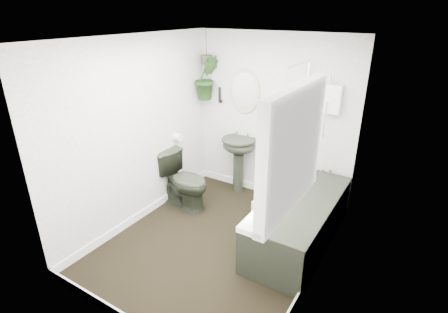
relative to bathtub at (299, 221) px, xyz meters
The scene contains 22 objects.
floor 0.99m from the bathtub, 147.99° to the right, with size 2.30×2.80×0.02m, color black.
ceiling 2.23m from the bathtub, 147.99° to the right, with size 2.30×2.80×0.02m, color white.
wall_back 1.49m from the bathtub, 131.32° to the left, with size 2.30×0.02×2.30m, color white.
wall_front 2.24m from the bathtub, 112.73° to the right, with size 2.30×0.02×2.30m, color white.
wall_left 2.20m from the bathtub, 165.69° to the right, with size 0.02×2.80×2.30m, color white.
wall_right 1.06m from the bathtub, 54.25° to the right, with size 0.02×2.80×2.30m, color white.
skirting 0.97m from the bathtub, 147.99° to the right, with size 2.30×2.80×0.10m, color white.
bathtub is the anchor object (origin of this frame).
bath_screen 1.15m from the bathtub, 123.96° to the left, with size 0.04×0.72×1.40m, color silver, non-canonical shape.
shower_box 1.51m from the bathtub, 90.00° to the left, with size 0.20×0.10×0.35m, color white.
oval_mirror 1.93m from the bathtub, 144.65° to the left, with size 0.46×0.03×0.62m, color tan.
wall_sconce 2.15m from the bathtub, 152.13° to the left, with size 0.04×0.04×0.22m, color black.
toilet_roll_holder 2.01m from the bathtub, behind, with size 0.11×0.11×0.11m, color white.
window_recess 1.84m from the bathtub, 76.41° to the right, with size 0.08×1.00×0.90m, color white.
window_sill 1.54m from the bathtub, 79.61° to the right, with size 0.18×1.00×0.04m, color white.
window_blinds 1.83m from the bathtub, 78.46° to the right, with size 0.01×0.86×0.76m, color white.
toilet 1.65m from the bathtub, behind, with size 0.43×0.76×0.77m, color black.
pedestal_sink 1.44m from the bathtub, 148.89° to the left, with size 0.50×0.42×0.84m, color black, non-canonical shape.
sill_plant 1.59m from the bathtub, 78.39° to the right, with size 0.19×0.17×0.22m, color black.
hanging_plant 2.35m from the bathtub, 157.04° to the left, with size 0.34×0.28×0.63m, color black.
soap_bottle 0.71m from the bathtub, 119.64° to the right, with size 0.09×0.09×0.21m, color black.
hanging_pot 2.51m from the bathtub, 157.04° to the left, with size 0.16×0.16×0.12m, color #373227.
Camera 1 is at (1.87, -2.85, 2.55)m, focal length 28.00 mm.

